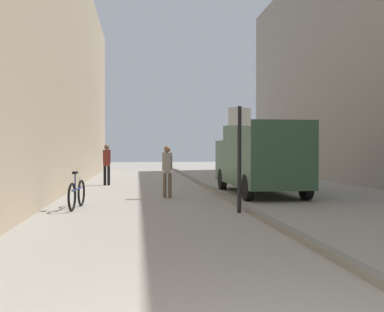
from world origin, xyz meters
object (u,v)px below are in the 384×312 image
object	(u,v)px
delivery_van	(260,157)
bicycle_leaning	(77,194)
pedestrian_main_foreground	(167,168)
street_sign_post	(239,150)
pedestrian_mid_block	(107,162)

from	to	relation	value
delivery_van	bicycle_leaning	distance (m)	6.64
pedestrian_main_foreground	street_sign_post	xyz separation A→B (m)	(1.52, -3.61, 0.58)
pedestrian_mid_block	delivery_van	bearing A→B (deg)	160.36
pedestrian_mid_block	bicycle_leaning	xyz separation A→B (m)	(-0.27, -7.66, -0.64)
pedestrian_mid_block	delivery_van	size ratio (longest dim) A/B	0.32
pedestrian_main_foreground	delivery_van	bearing A→B (deg)	15.88
delivery_van	pedestrian_main_foreground	bearing A→B (deg)	-166.74
pedestrian_mid_block	bicycle_leaning	distance (m)	7.69
pedestrian_main_foreground	delivery_van	size ratio (longest dim) A/B	0.30
pedestrian_mid_block	bicycle_leaning	bearing A→B (deg)	107.79
pedestrian_main_foreground	pedestrian_mid_block	xyz separation A→B (m)	(-2.26, 5.33, 0.06)
pedestrian_main_foreground	delivery_van	xyz separation A→B (m)	(3.26, 0.80, 0.33)
pedestrian_mid_block	street_sign_post	xyz separation A→B (m)	(3.78, -8.94, 0.53)
bicycle_leaning	pedestrian_main_foreground	bearing A→B (deg)	48.50
pedestrian_main_foreground	pedestrian_mid_block	bearing A→B (deg)	115.08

